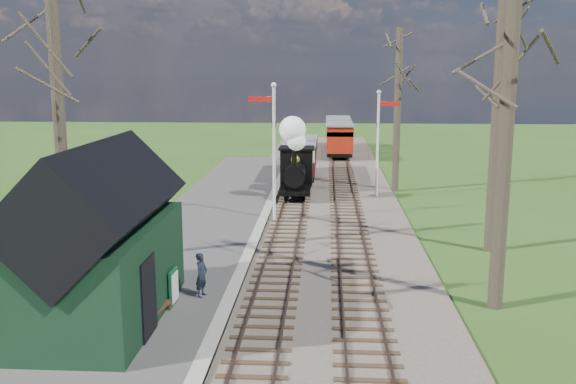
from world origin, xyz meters
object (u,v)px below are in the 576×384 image
semaphore_far (379,135)px  person (201,275)px  station_shed (100,244)px  red_carriage_b (338,132)px  red_carriage_a (339,139)px  locomotive (295,162)px  bench (151,304)px  sign_board (174,287)px  semaphore_near (272,142)px  coach (300,156)px

semaphore_far → person: bearing=-111.7°
station_shed → red_carriage_b: bearing=80.0°
semaphore_far → red_carriage_a: 15.71m
semaphore_far → locomotive: semaphore_far is taller
bench → person: bearing=59.0°
locomotive → bench: size_ratio=2.83×
red_carriage_a → red_carriage_b: bearing=90.0°
station_shed → sign_board: station_shed is taller
locomotive → sign_board: bearing=-99.4°
red_carriage_a → person: 31.95m
red_carriage_a → semaphore_near: bearing=-98.9°
semaphore_near → coach: 11.68m
coach → bench: 23.52m
red_carriage_a → coach: bearing=-104.5°
locomotive → person: 15.68m
station_shed → semaphore_far: 20.01m
coach → locomotive: bearing=-90.1°
semaphore_near → red_carriage_a: bearing=81.1°
semaphore_near → semaphore_far: semaphore_near is taller
red_carriage_a → sign_board: 32.73m
station_shed → coach: size_ratio=0.92×
semaphore_far → sign_board: semaphore_far is taller
bench → sign_board: bearing=70.4°
locomotive → red_carriage_a: size_ratio=0.84×
semaphore_near → sign_board: bearing=-100.1°
locomotive → sign_board: 16.46m
semaphore_far → sign_board: bearing=-112.8°
semaphore_near → person: bearing=-97.1°
red_carriage_b → locomotive: bearing=-96.9°
red_carriage_a → sign_board: bearing=-99.3°
semaphore_far → bench: semaphore_far is taller
semaphore_far → locomotive: (-4.39, -0.60, -1.36)m
semaphore_near → locomotive: 5.69m
red_carriage_b → person: red_carriage_b is taller
person → locomotive: bearing=8.3°
bench → station_shed: bearing=-172.8°
semaphore_near → semaphore_far: 7.91m
station_shed → red_carriage_a: station_shed is taller
sign_board → bench: (-0.38, -1.06, -0.11)m
station_shed → sign_board: 2.55m
station_shed → bench: (1.23, 0.15, -1.67)m
sign_board → red_carriage_b: bearing=82.0°
locomotive → person: (-2.01, -15.51, -1.13)m
person → station_shed: bearing=145.5°
semaphore_far → red_carriage_b: 21.15m
station_shed → sign_board: (1.60, 1.21, -1.56)m
red_carriage_a → bench: 33.83m
station_shed → semaphore_near: bearing=73.6°
red_carriage_a → bench: size_ratio=3.38×
semaphore_far → bench: size_ratio=3.77×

